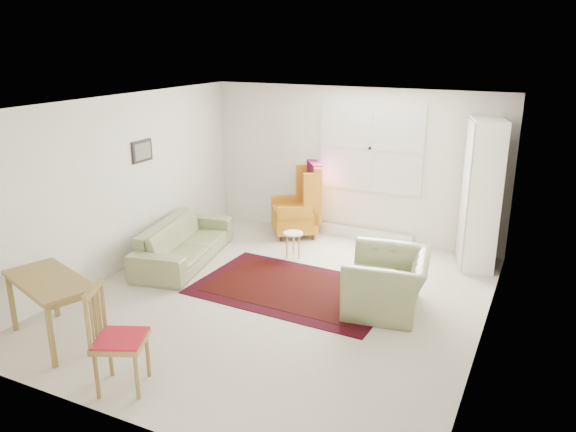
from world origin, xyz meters
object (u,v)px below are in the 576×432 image
at_px(sofa, 184,235).
at_px(armchair, 388,277).
at_px(stool, 293,245).
at_px(coffee_table, 383,290).
at_px(desk, 53,309).
at_px(wingback_chair, 295,200).
at_px(cabinet, 481,194).
at_px(desk_chair, 120,338).

relative_size(sofa, armchair, 1.86).
relative_size(sofa, stool, 5.11).
distance_m(coffee_table, stool, 1.98).
relative_size(stool, desk, 0.35).
distance_m(wingback_chair, desk, 4.44).
bearing_deg(desk, coffee_table, 38.44).
height_order(armchair, coffee_table, armchair).
relative_size(wingback_chair, cabinet, 0.58).
bearing_deg(cabinet, desk_chair, -134.17).
bearing_deg(stool, desk, -111.33).
relative_size(sofa, coffee_table, 4.03).
relative_size(armchair, cabinet, 0.51).
bearing_deg(desk_chair, coffee_table, -56.01).
bearing_deg(cabinet, sofa, -171.39).
xyz_separation_m(sofa, stool, (1.42, 0.84, -0.22)).
bearing_deg(coffee_table, desk_chair, -122.04).
height_order(coffee_table, desk, desk).
height_order(armchair, wingback_chair, wingback_chair).
distance_m(sofa, wingback_chair, 2.05).
relative_size(coffee_table, desk_chair, 0.49).
bearing_deg(stool, sofa, -149.31).
height_order(armchair, stool, armchair).
bearing_deg(coffee_table, stool, 150.18).
xyz_separation_m(armchair, coffee_table, (-0.07, 0.08, -0.22)).
bearing_deg(stool, desk_chair, -90.35).
bearing_deg(wingback_chair, armchair, 12.66).
bearing_deg(armchair, desk, -62.18).
height_order(coffee_table, desk_chair, desk_chair).
height_order(stool, desk, desk).
xyz_separation_m(armchair, desk, (-3.12, -2.34, -0.06)).
xyz_separation_m(armchair, stool, (-1.79, 1.06, -0.23)).
bearing_deg(stool, cabinet, 20.01).
height_order(sofa, coffee_table, sofa).
distance_m(armchair, cabinet, 2.23).
height_order(wingback_chair, stool, wingback_chair).
bearing_deg(wingback_chair, desk_chair, -30.47).
distance_m(stool, desk, 3.66).
xyz_separation_m(sofa, armchair, (3.21, -0.22, 0.02)).
bearing_deg(coffee_table, sofa, 177.41).
bearing_deg(stool, wingback_chair, 114.02).
distance_m(wingback_chair, coffee_table, 2.90).
distance_m(stool, cabinet, 2.86).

